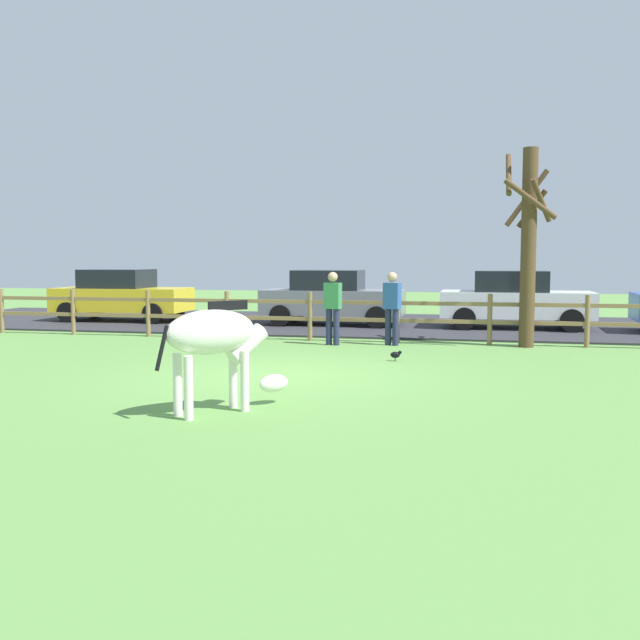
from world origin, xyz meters
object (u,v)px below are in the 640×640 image
(bare_tree, at_px, (528,241))
(zebra, at_px, (217,340))
(parked_car_white, at_px, (515,299))
(visitor_left_of_tree, at_px, (392,305))
(parked_car_grey, at_px, (332,297))
(visitor_right_of_tree, at_px, (333,305))
(parked_car_yellow, at_px, (121,295))
(crow_on_grass, at_px, (396,355))

(bare_tree, height_order, zebra, bare_tree)
(bare_tree, relative_size, zebra, 2.69)
(parked_car_white, xyz_separation_m, visitor_left_of_tree, (-2.86, -4.16, 0.06))
(zebra, xyz_separation_m, visitor_left_of_tree, (1.33, 7.47, -0.02))
(parked_car_grey, bearing_deg, visitor_right_of_tree, -78.45)
(zebra, relative_size, visitor_right_of_tree, 0.98)
(visitor_right_of_tree, bearing_deg, visitor_left_of_tree, 9.87)
(parked_car_grey, distance_m, parked_car_yellow, 6.53)
(bare_tree, height_order, parked_car_grey, bare_tree)
(parked_car_yellow, bearing_deg, crow_on_grass, -35.45)
(parked_car_white, relative_size, visitor_left_of_tree, 2.45)
(parked_car_yellow, bearing_deg, parked_car_grey, 0.94)
(zebra, distance_m, parked_car_grey, 11.63)
(crow_on_grass, bearing_deg, parked_car_grey, 111.25)
(parked_car_grey, bearing_deg, visitor_left_of_tree, -61.99)
(parked_car_white, height_order, visitor_left_of_tree, visitor_left_of_tree)
(visitor_right_of_tree, bearing_deg, parked_car_grey, 101.55)
(parked_car_yellow, bearing_deg, parked_car_white, 0.68)
(crow_on_grass, xyz_separation_m, parked_car_grey, (-2.56, 6.58, 0.72))
(bare_tree, relative_size, visitor_right_of_tree, 2.63)
(bare_tree, height_order, visitor_right_of_tree, bare_tree)
(visitor_left_of_tree, height_order, visitor_right_of_tree, same)
(zebra, bearing_deg, parked_car_grey, 94.27)
(zebra, relative_size, parked_car_yellow, 0.40)
(parked_car_white, xyz_separation_m, parked_car_grey, (-5.05, -0.03, 0.00))
(crow_on_grass, relative_size, parked_car_white, 0.05)
(crow_on_grass, bearing_deg, visitor_right_of_tree, 126.85)
(parked_car_grey, xyz_separation_m, visitor_right_of_tree, (0.89, -4.35, 0.06))
(bare_tree, distance_m, parked_car_yellow, 12.30)
(parked_car_white, relative_size, visitor_right_of_tree, 2.45)
(zebra, bearing_deg, parked_car_yellow, 122.78)
(parked_car_grey, relative_size, visitor_left_of_tree, 2.45)
(parked_car_yellow, height_order, visitor_left_of_tree, visitor_left_of_tree)
(crow_on_grass, height_order, visitor_right_of_tree, visitor_right_of_tree)
(bare_tree, relative_size, parked_car_white, 1.08)
(bare_tree, xyz_separation_m, parked_car_yellow, (-11.64, 3.69, -1.48))
(crow_on_grass, xyz_separation_m, visitor_right_of_tree, (-1.67, 2.23, 0.78))
(parked_car_white, height_order, parked_car_grey, same)
(bare_tree, height_order, crow_on_grass, bare_tree)
(parked_car_white, bearing_deg, zebra, -109.80)
(visitor_right_of_tree, bearing_deg, bare_tree, 7.49)
(parked_car_grey, height_order, visitor_right_of_tree, visitor_right_of_tree)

